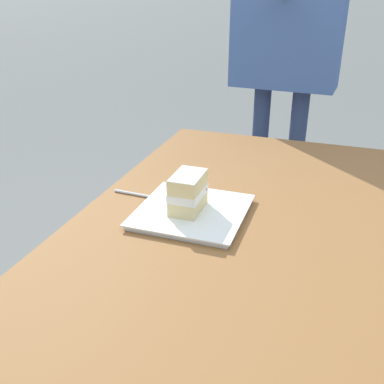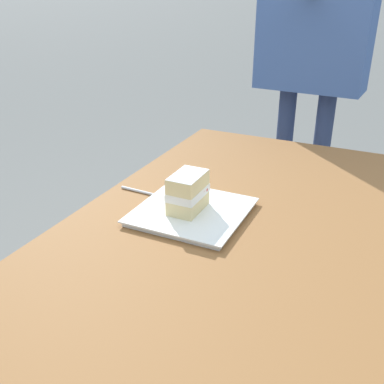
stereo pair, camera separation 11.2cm
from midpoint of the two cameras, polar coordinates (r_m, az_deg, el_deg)
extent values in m
cylinder|color=brown|center=(1.90, 3.76, -3.18)|extent=(0.07, 0.07, 0.64)
cube|color=brown|center=(1.09, 10.33, -6.31)|extent=(1.42, 0.89, 0.04)
cube|color=white|center=(1.14, 2.80, -2.72)|extent=(0.26, 0.26, 0.01)
cube|color=white|center=(1.14, 2.81, -2.37)|extent=(0.27, 0.27, 0.00)
cube|color=#EAD18C|center=(1.13, 2.30, -1.47)|extent=(0.11, 0.07, 0.04)
cube|color=white|center=(1.12, 2.33, -0.13)|extent=(0.11, 0.07, 0.02)
sphere|color=red|center=(1.12, 4.18, 0.07)|extent=(0.01, 0.01, 0.01)
sphere|color=red|center=(1.12, 0.84, 0.29)|extent=(0.01, 0.01, 0.01)
sphere|color=red|center=(1.14, 4.47, 0.25)|extent=(0.02, 0.02, 0.02)
cube|color=#EAD18C|center=(1.10, 2.36, 1.23)|extent=(0.11, 0.07, 0.04)
cube|color=white|center=(1.10, 2.37, 2.16)|extent=(0.11, 0.07, 0.00)
cylinder|color=silver|center=(1.26, -3.85, -0.05)|extent=(0.01, 0.14, 0.01)
cube|color=silver|center=(1.22, -0.45, -0.86)|extent=(0.03, 0.03, 0.01)
cylinder|color=navy|center=(2.16, 12.77, 2.28)|extent=(0.07, 0.07, 0.81)
cylinder|color=navy|center=(2.12, 17.12, 1.37)|extent=(0.07, 0.07, 0.81)
cube|color=#42609E|center=(1.98, 17.30, 20.61)|extent=(0.21, 0.45, 0.58)
camera|label=1|loc=(0.06, -87.14, 1.36)|focal=41.83mm
camera|label=2|loc=(0.06, 92.86, -1.36)|focal=41.83mm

